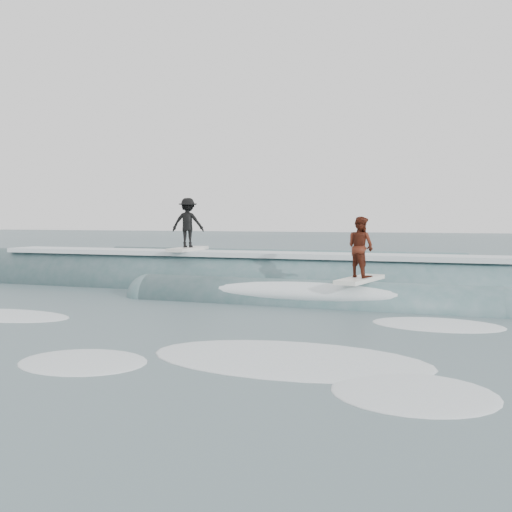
% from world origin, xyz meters
% --- Properties ---
extents(ground, '(160.00, 160.00, 0.00)m').
position_xyz_m(ground, '(0.00, 0.00, 0.00)').
color(ground, '#384A52').
rests_on(ground, ground).
extents(breaking_wave, '(22.40, 3.86, 2.17)m').
position_xyz_m(breaking_wave, '(0.33, 4.95, 0.04)').
color(breaking_wave, '#375C5E').
rests_on(breaking_wave, ground).
extents(surfer_black, '(1.09, 2.01, 1.63)m').
position_xyz_m(surfer_black, '(-2.58, 5.36, 1.93)').
color(surfer_black, silver).
rests_on(surfer_black, ground).
extents(surfer_red, '(0.97, 2.07, 1.57)m').
position_xyz_m(surfer_red, '(3.09, 3.16, 1.33)').
color(surfer_red, white).
rests_on(surfer_red, ground).
extents(whitewater, '(11.83, 6.38, 0.10)m').
position_xyz_m(whitewater, '(1.34, -1.70, 0.00)').
color(whitewater, white).
rests_on(whitewater, ground).
extents(far_swells, '(41.05, 8.65, 0.80)m').
position_xyz_m(far_swells, '(-1.54, 17.65, 0.00)').
color(far_swells, '#375C5E').
rests_on(far_swells, ground).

